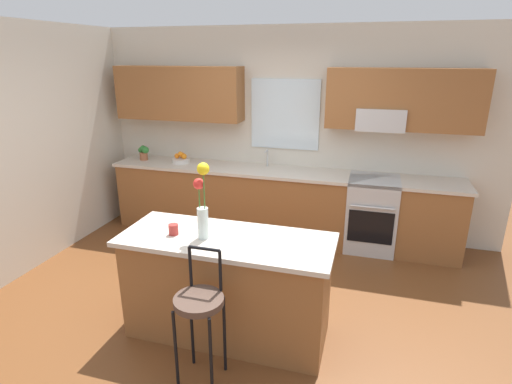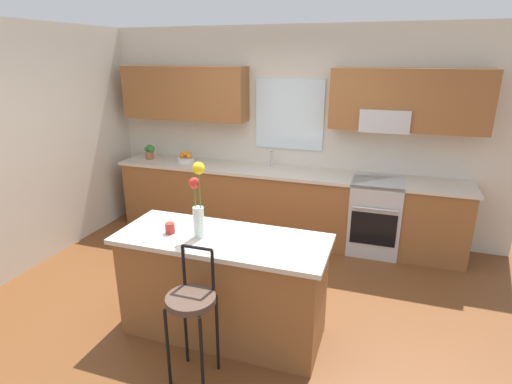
{
  "view_description": "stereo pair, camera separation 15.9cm",
  "coord_description": "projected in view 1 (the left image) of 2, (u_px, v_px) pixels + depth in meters",
  "views": [
    {
      "loc": [
        1.13,
        -3.25,
        2.34
      ],
      "look_at": [
        0.02,
        0.55,
        1.0
      ],
      "focal_mm": 28.5,
      "sensor_mm": 36.0,
      "label": 1
    },
    {
      "loc": [
        1.29,
        -3.2,
        2.34
      ],
      "look_at": [
        0.02,
        0.55,
        1.0
      ],
      "focal_mm": 28.5,
      "sensor_mm": 36.0,
      "label": 2
    }
  ],
  "objects": [
    {
      "name": "flower_vase",
      "position": [
        202.0,
        203.0,
        3.22
      ],
      "size": [
        0.14,
        0.11,
        0.64
      ],
      "color": "silver",
      "rests_on": "kitchen_island"
    },
    {
      "name": "kitchen_island",
      "position": [
        227.0,
        286.0,
        3.47
      ],
      "size": [
        1.77,
        0.71,
        0.92
      ],
      "color": "brown",
      "rests_on": "ground"
    },
    {
      "name": "wall_left",
      "position": [
        27.0,
        148.0,
        4.52
      ],
      "size": [
        0.12,
        4.6,
        2.7
      ],
      "primitive_type": "cube",
      "color": "beige",
      "rests_on": "ground"
    },
    {
      "name": "sink_faucet",
      "position": [
        267.0,
        156.0,
        5.39
      ],
      "size": [
        0.02,
        0.13,
        0.23
      ],
      "color": "#B7BABC",
      "rests_on": "counter_run"
    },
    {
      "name": "bar_stool_near",
      "position": [
        199.0,
        306.0,
        2.9
      ],
      "size": [
        0.36,
        0.36,
        1.04
      ],
      "color": "black",
      "rests_on": "ground"
    },
    {
      "name": "oven_range",
      "position": [
        371.0,
        214.0,
        5.06
      ],
      "size": [
        0.6,
        0.64,
        0.92
      ],
      "color": "#B7BABC",
      "rests_on": "ground"
    },
    {
      "name": "fruit_bowl_oranges",
      "position": [
        181.0,
        159.0,
        5.61
      ],
      "size": [
        0.24,
        0.24,
        0.16
      ],
      "color": "silver",
      "rests_on": "counter_run"
    },
    {
      "name": "back_wall_assembly",
      "position": [
        286.0,
        122.0,
        5.32
      ],
      "size": [
        5.6,
        0.5,
        2.7
      ],
      "color": "beige",
      "rests_on": "ground"
    },
    {
      "name": "ground_plane",
      "position": [
        238.0,
        305.0,
        4.0
      ],
      "size": [
        14.0,
        14.0,
        0.0
      ],
      "primitive_type": "plane",
      "color": "brown"
    },
    {
      "name": "mug_ceramic",
      "position": [
        173.0,
        229.0,
        3.37
      ],
      "size": [
        0.08,
        0.08,
        0.09
      ],
      "primitive_type": "cylinder",
      "color": "#A52D28",
      "rests_on": "kitchen_island"
    },
    {
      "name": "counter_run",
      "position": [
        278.0,
        203.0,
        5.4
      ],
      "size": [
        4.56,
        0.64,
        0.92
      ],
      "color": "brown",
      "rests_on": "ground"
    },
    {
      "name": "potted_plant_small",
      "position": [
        144.0,
        152.0,
        5.74
      ],
      "size": [
        0.17,
        0.12,
        0.21
      ],
      "color": "#9E5B3D",
      "rests_on": "counter_run"
    }
  ]
}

